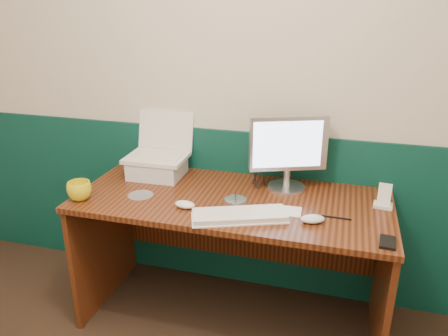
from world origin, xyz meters
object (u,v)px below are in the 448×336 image
(laptop, at_px, (156,136))
(mug, at_px, (79,191))
(camcorder, at_px, (259,168))
(desk, at_px, (231,260))
(keyboard, at_px, (239,216))
(monitor, at_px, (288,153))

(laptop, bearing_deg, mug, -123.32)
(camcorder, bearing_deg, desk, -129.02)
(keyboard, xyz_separation_m, mug, (-0.83, -0.02, 0.04))
(desk, xyz_separation_m, mug, (-0.74, -0.23, 0.42))
(laptop, xyz_separation_m, camcorder, (0.59, 0.01, -0.14))
(desk, bearing_deg, laptop, 160.27)
(laptop, height_order, camcorder, laptop)
(desk, height_order, laptop, laptop)
(keyboard, height_order, mug, mug)
(mug, bearing_deg, desk, 17.05)
(laptop, relative_size, camcorder, 1.64)
(camcorder, bearing_deg, laptop, 169.57)
(laptop, distance_m, mug, 0.51)
(desk, bearing_deg, mug, -162.95)
(laptop, distance_m, monitor, 0.74)
(monitor, height_order, mug, monitor)
(monitor, distance_m, keyboard, 0.47)
(keyboard, bearing_deg, mug, 159.66)
(monitor, height_order, keyboard, monitor)
(mug, bearing_deg, camcorder, 26.48)
(laptop, height_order, keyboard, laptop)
(mug, bearing_deg, monitor, 22.85)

